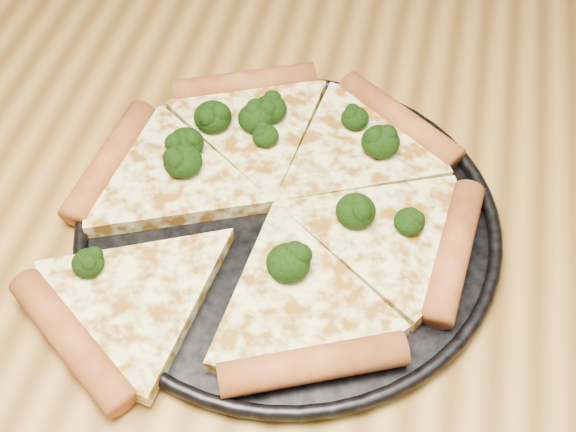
# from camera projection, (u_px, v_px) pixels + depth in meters

# --- Properties ---
(dining_table) EXTENTS (1.20, 0.90, 0.75)m
(dining_table) POSITION_uv_depth(u_px,v_px,m) (335.00, 287.00, 0.73)
(dining_table) COLOR olive
(dining_table) RESTS_ON ground
(pizza_pan) EXTENTS (0.36, 0.36, 0.02)m
(pizza_pan) POSITION_uv_depth(u_px,v_px,m) (288.00, 222.00, 0.65)
(pizza_pan) COLOR black
(pizza_pan) RESTS_ON dining_table
(pizza) EXTENTS (0.36, 0.40, 0.03)m
(pizza) POSITION_uv_depth(u_px,v_px,m) (267.00, 208.00, 0.65)
(pizza) COLOR #E5DE8C
(pizza) RESTS_ON pizza_pan
(broccoli_florets) EXTENTS (0.27, 0.23, 0.03)m
(broccoli_florets) POSITION_uv_depth(u_px,v_px,m) (270.00, 162.00, 0.67)
(broccoli_florets) COLOR black
(broccoli_florets) RESTS_ON pizza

